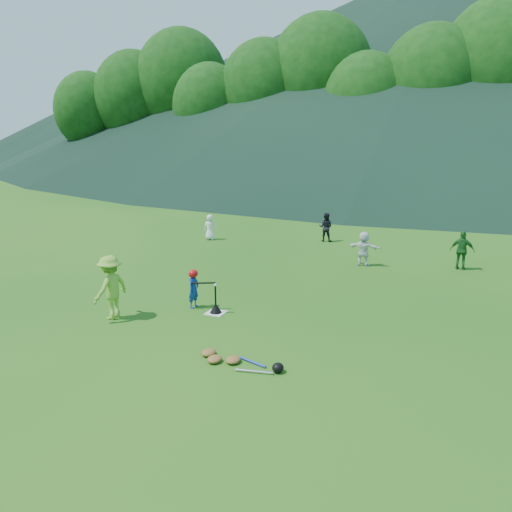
# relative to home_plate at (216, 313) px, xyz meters

# --- Properties ---
(ground) EXTENTS (120.00, 120.00, 0.00)m
(ground) POSITION_rel_home_plate_xyz_m (0.00, 0.00, -0.01)
(ground) COLOR #1A5313
(ground) RESTS_ON ground
(home_plate) EXTENTS (0.45, 0.45, 0.02)m
(home_plate) POSITION_rel_home_plate_xyz_m (0.00, 0.00, 0.00)
(home_plate) COLOR silver
(home_plate) RESTS_ON ground
(baseball) EXTENTS (0.08, 0.08, 0.08)m
(baseball) POSITION_rel_home_plate_xyz_m (0.00, 0.00, 0.73)
(baseball) COLOR white
(baseball) RESTS_ON batting_tee
(batter_child) EXTENTS (0.27, 0.38, 0.99)m
(batter_child) POSITION_rel_home_plate_xyz_m (-0.72, 0.16, 0.48)
(batter_child) COLOR navy
(batter_child) RESTS_ON ground
(adult_coach) EXTENTS (0.67, 1.06, 1.56)m
(adult_coach) POSITION_rel_home_plate_xyz_m (-2.15, -1.29, 0.77)
(adult_coach) COLOR #81B836
(adult_coach) RESTS_ON ground
(fielder_a) EXTENTS (0.58, 0.45, 1.06)m
(fielder_a) POSITION_rel_home_plate_xyz_m (-4.33, 7.60, 0.52)
(fielder_a) COLOR white
(fielder_a) RESTS_ON ground
(fielder_b) EXTENTS (0.61, 0.50, 1.18)m
(fielder_b) POSITION_rel_home_plate_xyz_m (0.17, 9.23, 0.58)
(fielder_b) COLOR black
(fielder_b) RESTS_ON ground
(fielder_c) EXTENTS (0.76, 0.34, 1.29)m
(fielder_c) POSITION_rel_home_plate_xyz_m (5.44, 6.83, 0.63)
(fielder_c) COLOR #1B5D21
(fielder_c) RESTS_ON ground
(fielder_d) EXTENTS (1.10, 0.39, 1.17)m
(fielder_d) POSITION_rel_home_plate_xyz_m (2.41, 6.02, 0.58)
(fielder_d) COLOR white
(fielder_d) RESTS_ON ground
(batting_tee) EXTENTS (0.30, 0.30, 0.68)m
(batting_tee) POSITION_rel_home_plate_xyz_m (0.00, 0.00, 0.12)
(batting_tee) COLOR black
(batting_tee) RESTS_ON home_plate
(batter_gear) EXTENTS (0.72, 0.28, 0.35)m
(batter_gear) POSITION_rel_home_plate_xyz_m (-0.69, 0.16, 0.88)
(batter_gear) COLOR red
(batter_gear) RESTS_ON ground
(equipment_pile) EXTENTS (1.80, 0.59, 0.19)m
(equipment_pile) POSITION_rel_home_plate_xyz_m (1.61, -2.30, 0.06)
(equipment_pile) COLOR olive
(equipment_pile) RESTS_ON ground
(outfield_fence) EXTENTS (70.07, 0.08, 1.33)m
(outfield_fence) POSITION_rel_home_plate_xyz_m (0.00, 28.00, 0.69)
(outfield_fence) COLOR gray
(outfield_fence) RESTS_ON ground
(tree_line) EXTENTS (70.04, 11.40, 14.82)m
(tree_line) POSITION_rel_home_plate_xyz_m (0.20, 33.83, 8.20)
(tree_line) COLOR #382314
(tree_line) RESTS_ON ground
(distant_hills) EXTENTS (155.00, 140.00, 32.00)m
(distant_hills) POSITION_rel_home_plate_xyz_m (-7.63, 81.81, 14.97)
(distant_hills) COLOR black
(distant_hills) RESTS_ON ground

